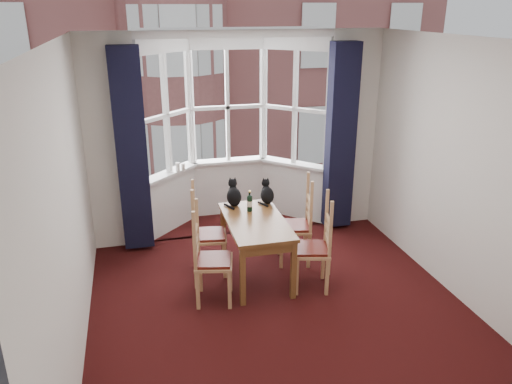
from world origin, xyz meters
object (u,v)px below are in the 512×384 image
object	(u,v)px
dining_table	(256,228)
candle_short	(183,167)
chair_left_far	(202,236)
candle_tall	(178,167)
chair_right_far	(301,227)
cat_left	(234,195)
cat_right	(267,194)
chair_left_near	(205,262)
wine_bottle	(250,202)
chair_right_near	(319,250)

from	to	relation	value
dining_table	candle_short	world-z (taller)	candle_short
chair_left_far	candle_tall	xyz separation A→B (m)	(-0.13, 1.38, 0.46)
chair_right_far	cat_left	bearing A→B (deg)	160.04
dining_table	candle_tall	distance (m)	1.82
chair_right_far	cat_right	bearing A→B (deg)	145.19
chair_left_far	chair_right_far	size ratio (longest dim) A/B	1.00
cat_left	candle_tall	size ratio (longest dim) A/B	2.69
chair_left_near	candle_short	world-z (taller)	candle_short
dining_table	candle_short	size ratio (longest dim) A/B	12.08
candle_tall	cat_right	bearing A→B (deg)	-48.89
chair_left_far	cat_right	xyz separation A→B (m)	(0.87, 0.23, 0.39)
candle_tall	chair_left_near	bearing A→B (deg)	-88.03
chair_right_far	candle_short	bearing A→B (deg)	132.12
chair_left_far	dining_table	bearing A→B (deg)	-23.60
wine_bottle	candle_tall	size ratio (longest dim) A/B	2.00
chair_right_near	cat_left	distance (m)	1.29
chair_right_near	cat_left	world-z (taller)	cat_left
cat_right	chair_left_near	bearing A→B (deg)	-136.75
chair_left_far	wine_bottle	world-z (taller)	wine_bottle
chair_left_near	chair_right_far	size ratio (longest dim) A/B	1.00
dining_table	candle_short	bearing A→B (deg)	111.31
chair_left_near	wine_bottle	xyz separation A→B (m)	(0.65, 0.66, 0.38)
dining_table	chair_left_near	distance (m)	0.78
cat_left	wine_bottle	xyz separation A→B (m)	(0.15, -0.24, -0.02)
chair_right_far	dining_table	bearing A→B (deg)	-160.51
cat_right	chair_right_near	bearing A→B (deg)	-67.92
chair_left_far	candle_short	xyz separation A→B (m)	(-0.05, 1.41, 0.45)
dining_table	chair_right_far	distance (m)	0.71
candle_tall	chair_right_near	bearing A→B (deg)	-56.35
dining_table	cat_right	world-z (taller)	cat_right
chair_right_near	chair_right_far	xyz separation A→B (m)	(0.01, 0.65, 0.00)
chair_right_far	wine_bottle	distance (m)	0.76
chair_left_near	chair_right_far	world-z (taller)	same
cat_left	cat_right	distance (m)	0.42
chair_right_near	chair_left_far	bearing A→B (deg)	151.24
cat_right	candle_short	size ratio (longest dim) A/B	3.08
wine_bottle	candle_short	xyz separation A→B (m)	(-0.65, 1.39, 0.07)
dining_table	chair_right_far	world-z (taller)	chair_right_far
chair_left_far	wine_bottle	distance (m)	0.71
chair_right_near	wine_bottle	distance (m)	1.03
dining_table	cat_left	xyz separation A→B (m)	(-0.15, 0.52, 0.24)
cat_left	candle_tall	world-z (taller)	cat_left
wine_bottle	dining_table	bearing A→B (deg)	-89.05
candle_tall	candle_short	distance (m)	0.08
chair_left_far	cat_right	bearing A→B (deg)	14.76
chair_left_far	cat_right	distance (m)	0.98
dining_table	chair_left_far	bearing A→B (deg)	156.40
chair_left_near	candle_short	xyz separation A→B (m)	(0.01, 2.05, 0.45)
chair_right_far	candle_short	size ratio (longest dim) A/B	8.82
wine_bottle	candle_short	bearing A→B (deg)	114.97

